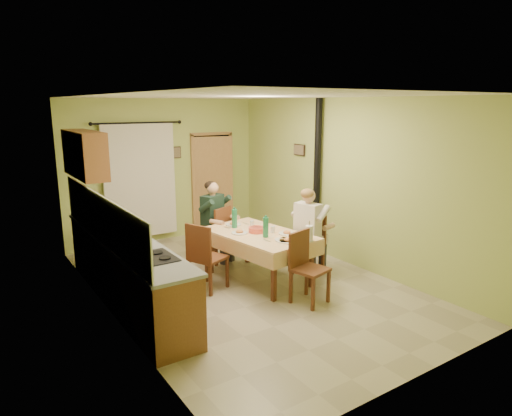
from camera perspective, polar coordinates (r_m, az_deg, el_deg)
floor at (r=7.06m, az=-1.25°, el=-9.54°), size 4.00×6.00×0.01m
room_shell at (r=6.59m, az=-1.33°, el=5.26°), size 4.04×6.04×2.82m
kitchen_run at (r=6.56m, az=-15.99°, el=-7.34°), size 0.64×3.64×1.56m
upper_cabinets at (r=7.44m, az=-20.66°, el=6.32°), size 0.35×1.40×0.70m
curtain at (r=9.03m, az=-14.27°, el=3.35°), size 1.70×0.07×2.22m
doorway at (r=9.73m, az=-5.39°, el=3.09°), size 0.96×0.24×2.15m
dining_table at (r=7.12m, az=0.38°, el=-6.06°), size 1.28×1.87×0.76m
tableware at (r=6.93m, az=1.12°, el=-2.76°), size 0.83×1.55×0.33m
chair_far at (r=7.99m, az=-5.12°, el=-4.67°), size 0.55×0.55×0.98m
chair_near at (r=6.41m, az=6.62°, el=-9.22°), size 0.52×0.52×0.99m
chair_right at (r=7.43m, az=6.56°, el=-6.08°), size 0.50×0.50×0.97m
chair_left at (r=6.84m, az=-6.07°, el=-7.75°), size 0.60×0.60×1.02m
man_far at (r=7.85m, az=-5.29°, el=-0.55°), size 0.65×0.60×1.39m
man_right at (r=7.25m, az=6.62°, el=-1.70°), size 0.56×0.64×1.39m
stove_flue at (r=8.33m, az=7.55°, el=1.20°), size 0.24×0.24×2.80m
picture_back at (r=9.32m, az=-9.93°, el=6.87°), size 0.19×0.03×0.23m
picture_right at (r=8.70m, az=5.44°, el=7.25°), size 0.03×0.31×0.21m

